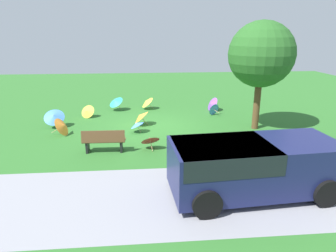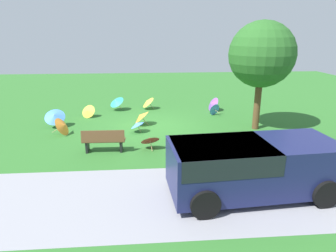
{
  "view_description": "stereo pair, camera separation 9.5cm",
  "coord_description": "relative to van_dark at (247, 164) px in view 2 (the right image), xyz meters",
  "views": [
    {
      "loc": [
        0.39,
        13.85,
        4.37
      ],
      "look_at": [
        -0.65,
        1.94,
        0.6
      ],
      "focal_mm": 31.83,
      "sensor_mm": 36.0,
      "label": 1
    },
    {
      "loc": [
        0.3,
        13.86,
        4.37
      ],
      "look_at": [
        -0.65,
        1.94,
        0.6
      ],
      "focal_mm": 31.83,
      "sensor_mm": 36.0,
      "label": 2
    }
  ],
  "objects": [
    {
      "name": "parasol_blue_3",
      "position": [
        -1.01,
        -8.36,
        -0.58
      ],
      "size": [
        0.7,
        0.7,
        0.65
      ],
      "color": "tan",
      "rests_on": "ground"
    },
    {
      "name": "parasol_orange_1",
      "position": [
        6.39,
        -5.59,
        -0.49
      ],
      "size": [
        0.92,
        0.95,
        0.84
      ],
      "color": "tan",
      "rests_on": "ground"
    },
    {
      "name": "parasol_teal_0",
      "position": [
        4.44,
        -9.8,
        -0.36
      ],
      "size": [
        1.17,
        1.17,
        0.87
      ],
      "color": "tan",
      "rests_on": "ground"
    },
    {
      "name": "parasol_red_1",
      "position": [
        2.61,
        -3.62,
        -0.52
      ],
      "size": [
        0.88,
        0.82,
        0.66
      ],
      "color": "tan",
      "rests_on": "ground"
    },
    {
      "name": "ground",
      "position": [
        2.48,
        -6.58,
        -0.91
      ],
      "size": [
        40.0,
        40.0,
        0.0
      ],
      "primitive_type": "plane",
      "color": "#2D6B28"
    },
    {
      "name": "parasol_yellow_1",
      "position": [
        2.63,
        -9.97,
        -0.46
      ],
      "size": [
        0.85,
        0.93,
        0.78
      ],
      "color": "tan",
      "rests_on": "ground"
    },
    {
      "name": "parasol_orange_0",
      "position": [
        3.0,
        -6.83,
        -0.47
      ],
      "size": [
        0.87,
        0.96,
        0.79
      ],
      "color": "tan",
      "rests_on": "ground"
    },
    {
      "name": "van_dark",
      "position": [
        0.0,
        0.0,
        0.0
      ],
      "size": [
        4.73,
        2.41,
        1.53
      ],
      "color": "#191E4C",
      "rests_on": "ground"
    },
    {
      "name": "parasol_blue_4",
      "position": [
        3.16,
        -5.7,
        -0.53
      ],
      "size": [
        0.79,
        0.8,
        0.59
      ],
      "color": "tan",
      "rests_on": "ground"
    },
    {
      "name": "road_strip",
      "position": [
        2.48,
        0.04,
        -0.91
      ],
      "size": [
        40.0,
        3.7,
        0.01
      ],
      "primitive_type": "cube",
      "color": "gray",
      "rests_on": "ground"
    },
    {
      "name": "shade_tree",
      "position": [
        -2.42,
        -5.8,
        2.51
      ],
      "size": [
        2.92,
        2.92,
        4.9
      ],
      "color": "brown",
      "rests_on": "ground"
    },
    {
      "name": "park_bench",
      "position": [
        4.36,
        -3.43,
        -0.45
      ],
      "size": [
        1.61,
        0.51,
        0.9
      ],
      "color": "brown",
      "rests_on": "ground"
    },
    {
      "name": "parasol_purple_1",
      "position": [
        -1.11,
        -9.3,
        -0.49
      ],
      "size": [
        0.88,
        0.96,
        0.83
      ],
      "color": "tan",
      "rests_on": "ground"
    },
    {
      "name": "parasol_yellow_0",
      "position": [
        5.83,
        -8.42,
        -0.57
      ],
      "size": [
        0.92,
        0.83,
        0.69
      ],
      "color": "tan",
      "rests_on": "ground"
    },
    {
      "name": "parasol_blue_2",
      "position": [
        7.07,
        -6.73,
        -0.34
      ],
      "size": [
        1.05,
        0.98,
        0.94
      ],
      "color": "tan",
      "rests_on": "ground"
    }
  ]
}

